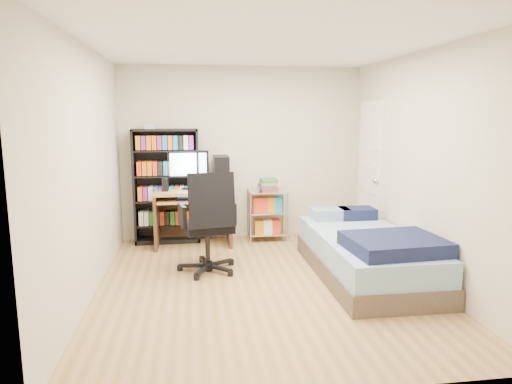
{
  "coord_description": "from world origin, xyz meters",
  "views": [
    {
      "loc": [
        -0.73,
        -4.64,
        1.81
      ],
      "look_at": [
        -0.02,
        0.4,
        0.95
      ],
      "focal_mm": 32.0,
      "sensor_mm": 36.0,
      "label": 1
    }
  ],
  "objects": [
    {
      "name": "room",
      "position": [
        0.0,
        0.0,
        1.25
      ],
      "size": [
        3.58,
        4.08,
        2.58
      ],
      "color": "#A97F54",
      "rests_on": "ground"
    },
    {
      "name": "media_shelf",
      "position": [
        -1.1,
        1.84,
        0.83
      ],
      "size": [
        0.91,
        0.3,
        1.68
      ],
      "color": "black",
      "rests_on": "room"
    },
    {
      "name": "computer_desk",
      "position": [
        -0.63,
        1.67,
        0.71
      ],
      "size": [
        1.05,
        0.61,
        1.32
      ],
      "color": "#A87C56",
      "rests_on": "room"
    },
    {
      "name": "office_chair",
      "position": [
        -0.56,
        0.47,
        0.38
      ],
      "size": [
        0.83,
        0.83,
        1.19
      ],
      "rotation": [
        0.0,
        0.0,
        0.2
      ],
      "color": "black",
      "rests_on": "room"
    },
    {
      "name": "wire_cart",
      "position": [
        0.34,
        1.76,
        0.58
      ],
      "size": [
        0.57,
        0.41,
        0.89
      ],
      "rotation": [
        0.0,
        0.0,
        -0.03
      ],
      "color": "silver",
      "rests_on": "room"
    },
    {
      "name": "bed",
      "position": [
        1.2,
        0.08,
        0.27
      ],
      "size": [
        1.07,
        2.15,
        0.61
      ],
      "color": "brown",
      "rests_on": "room"
    },
    {
      "name": "door",
      "position": [
        1.72,
        1.35,
        1.0
      ],
      "size": [
        0.12,
        0.8,
        2.0
      ],
      "color": "silver",
      "rests_on": "room"
    }
  ]
}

